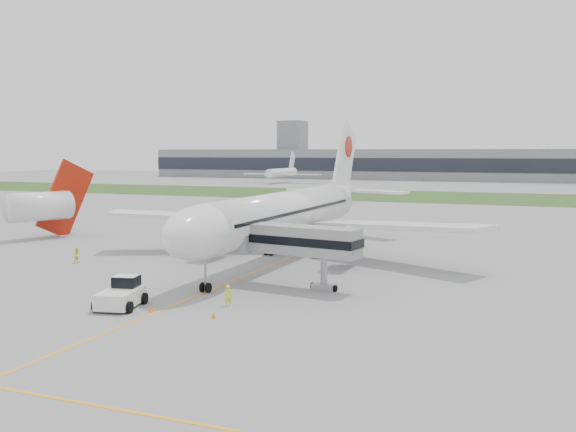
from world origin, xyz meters
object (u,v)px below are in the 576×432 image
at_px(airliner, 288,212).
at_px(ground_crew_near, 228,295).
at_px(jet_bridge, 289,240).
at_px(neighbor_aircraft, 43,205).
at_px(pushback_tug, 122,293).

relative_size(airliner, ground_crew_near, 30.23).
bearing_deg(airliner, ground_crew_near, -79.77).
distance_m(jet_bridge, neighbor_aircraft, 49.94).
bearing_deg(airliner, jet_bridge, -67.60).
distance_m(airliner, ground_crew_near, 24.57).
distance_m(jet_bridge, ground_crew_near, 9.60).
distance_m(airliner, jet_bridge, 16.29).
bearing_deg(ground_crew_near, jet_bridge, -137.30).
bearing_deg(jet_bridge, ground_crew_near, -93.59).
xyz_separation_m(airliner, neighbor_aircraft, (-40.26, 3.30, -0.78)).
height_order(pushback_tug, jet_bridge, jet_bridge).
bearing_deg(pushback_tug, jet_bridge, 37.97).
height_order(airliner, neighbor_aircraft, airliner).
xyz_separation_m(airliner, ground_crew_near, (4.28, -23.71, -4.77)).
distance_m(pushback_tug, jet_bridge, 16.04).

